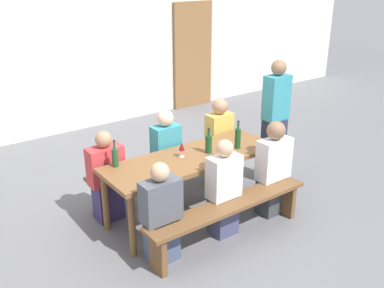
{
  "coord_description": "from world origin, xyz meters",
  "views": [
    {
      "loc": [
        -2.68,
        -3.66,
        2.75
      ],
      "look_at": [
        0.0,
        0.0,
        0.9
      ],
      "focal_mm": 41.18,
      "sensor_mm": 36.0,
      "label": 1
    }
  ],
  "objects": [
    {
      "name": "ground_plane",
      "position": [
        0.0,
        0.0,
        0.0
      ],
      "size": [
        24.0,
        24.0,
        0.0
      ],
      "primitive_type": "plane",
      "color": "slate"
    },
    {
      "name": "back_wall",
      "position": [
        0.0,
        3.64,
        1.6
      ],
      "size": [
        14.0,
        0.2,
        3.2
      ],
      "primitive_type": "cube",
      "color": "silver",
      "rests_on": "ground"
    },
    {
      "name": "wooden_door",
      "position": [
        2.59,
        3.5,
        1.05
      ],
      "size": [
        0.9,
        0.06,
        2.1
      ],
      "primitive_type": "cube",
      "color": "olive",
      "rests_on": "ground"
    },
    {
      "name": "tasting_table",
      "position": [
        0.0,
        0.0,
        0.67
      ],
      "size": [
        2.07,
        0.72,
        0.75
      ],
      "color": "brown",
      "rests_on": "ground"
    },
    {
      "name": "bench_near",
      "position": [
        0.0,
        -0.66,
        0.36
      ],
      "size": [
        1.97,
        0.3,
        0.45
      ],
      "color": "brown",
      "rests_on": "ground"
    },
    {
      "name": "bench_far",
      "position": [
        0.0,
        0.66,
        0.36
      ],
      "size": [
        1.97,
        0.3,
        0.45
      ],
      "color": "brown",
      "rests_on": "ground"
    },
    {
      "name": "wine_bottle_0",
      "position": [
        -0.81,
        0.27,
        0.86
      ],
      "size": [
        0.07,
        0.07,
        0.3
      ],
      "color": "#234C2D",
      "rests_on": "tasting_table"
    },
    {
      "name": "wine_bottle_1",
      "position": [
        0.22,
        -0.02,
        0.86
      ],
      "size": [
        0.08,
        0.08,
        0.3
      ],
      "color": "#194723",
      "rests_on": "tasting_table"
    },
    {
      "name": "wine_bottle_2",
      "position": [
        0.58,
        -0.12,
        0.88
      ],
      "size": [
        0.07,
        0.07,
        0.34
      ],
      "color": "#194723",
      "rests_on": "tasting_table"
    },
    {
      "name": "wine_glass_0",
      "position": [
        0.24,
        -0.19,
        0.85
      ],
      "size": [
        0.06,
        0.06,
        0.15
      ],
      "color": "silver",
      "rests_on": "tasting_table"
    },
    {
      "name": "wine_glass_1",
      "position": [
        -0.1,
        0.06,
        0.87
      ],
      "size": [
        0.07,
        0.07,
        0.17
      ],
      "color": "silver",
      "rests_on": "tasting_table"
    },
    {
      "name": "seated_guest_near_0",
      "position": [
        -0.74,
        -0.51,
        0.49
      ],
      "size": [
        0.39,
        0.24,
        1.06
      ],
      "rotation": [
        0.0,
        0.0,
        1.57
      ],
      "color": "#445270",
      "rests_on": "ground"
    },
    {
      "name": "seated_guest_near_1",
      "position": [
        0.05,
        -0.51,
        0.52
      ],
      "size": [
        0.36,
        0.24,
        1.1
      ],
      "rotation": [
        0.0,
        0.0,
        1.57
      ],
      "color": "#414467",
      "rests_on": "ground"
    },
    {
      "name": "seated_guest_near_2",
      "position": [
        0.79,
        -0.51,
        0.55
      ],
      "size": [
        0.41,
        0.24,
        1.15
      ],
      "rotation": [
        0.0,
        0.0,
        1.57
      ],
      "color": "#393D40",
      "rests_on": "ground"
    },
    {
      "name": "seated_guest_far_0",
      "position": [
        -0.83,
        0.51,
        0.5
      ],
      "size": [
        0.4,
        0.24,
        1.08
      ],
      "rotation": [
        0.0,
        0.0,
        -1.57
      ],
      "color": "navy",
      "rests_on": "ground"
    },
    {
      "name": "seated_guest_far_1",
      "position": [
        -0.02,
        0.51,
        0.56
      ],
      "size": [
        0.34,
        0.24,
        1.17
      ],
      "rotation": [
        0.0,
        0.0,
        -1.57
      ],
      "color": "#51514D",
      "rests_on": "ground"
    },
    {
      "name": "seated_guest_far_2",
      "position": [
        0.82,
        0.51,
        0.56
      ],
      "size": [
        0.34,
        0.24,
        1.17
      ],
      "rotation": [
        0.0,
        0.0,
        -1.57
      ],
      "color": "#493A54",
      "rests_on": "ground"
    },
    {
      "name": "standing_host",
      "position": [
        1.4,
        0.08,
        0.81
      ],
      "size": [
        0.33,
        0.24,
        1.66
      ],
      "rotation": [
        0.0,
        0.0,
        3.14
      ],
      "color": "#272D44",
      "rests_on": "ground"
    }
  ]
}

